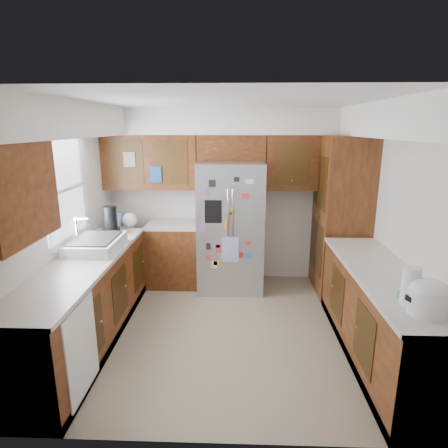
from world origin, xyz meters
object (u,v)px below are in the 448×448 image
(pantry, at_px, (341,216))
(rice_cooker, at_px, (429,297))
(paper_towel, at_px, (411,286))
(fridge, at_px, (231,227))

(pantry, bearing_deg, rice_cooker, -90.01)
(pantry, height_order, paper_towel, pantry)
(rice_cooker, bearing_deg, paper_towel, 118.52)
(rice_cooker, bearing_deg, pantry, 89.99)
(pantry, distance_m, paper_towel, 2.30)
(rice_cooker, distance_m, paper_towel, 0.16)
(pantry, distance_m, fridge, 1.51)
(pantry, distance_m, rice_cooker, 2.43)
(pantry, height_order, rice_cooker, pantry)
(pantry, bearing_deg, fridge, 177.94)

